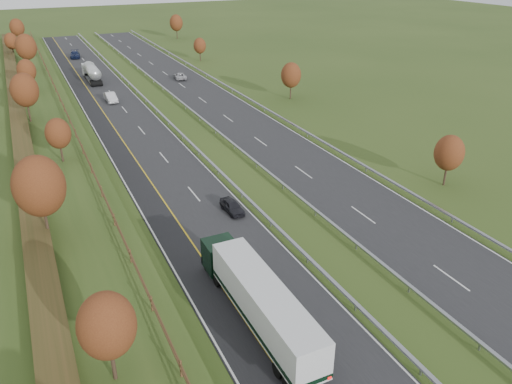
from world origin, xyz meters
The scene contains 19 objects.
ground centered at (8.00, 55.00, 0.00)m, with size 400.00×400.00×0.00m, color #2F4518.
near_carriageway centered at (0.00, 60.00, 0.02)m, with size 10.50×200.00×0.04m, color black.
far_carriageway centered at (16.50, 60.00, 0.02)m, with size 10.50×200.00×0.04m, color black.
hard_shoulder centered at (-3.75, 60.00, 0.02)m, with size 3.00×200.00×0.04m, color black.
lane_markings centered at (6.40, 59.88, 0.05)m, with size 26.75×200.00×0.01m.
embankment_left centered at (-13.00, 60.00, 1.00)m, with size 12.00×200.00×2.00m, color #2F4518.
hedge_left centered at (-15.00, 60.00, 2.55)m, with size 2.20×180.00×1.10m, color #333215.
fence_left centered at (-8.50, 59.59, 2.73)m, with size 0.12×189.06×1.20m.
median_barrier_near centered at (5.70, 60.00, 0.61)m, with size 0.32×200.00×0.71m.
median_barrier_far centered at (10.80, 60.00, 0.61)m, with size 0.32×200.00×0.71m.
outer_barrier_far centered at (22.30, 60.00, 0.62)m, with size 0.32×200.00×0.71m.
trees_left centered at (-12.64, 56.63, 6.37)m, with size 6.64×164.30×7.66m.
trees_far centered at (29.80, 89.21, 4.25)m, with size 8.45×118.60×7.12m.
box_lorry centered at (-1.59, 12.67, 2.33)m, with size 2.58×16.28×4.06m.
road_tanker centered at (-0.23, 94.62, 1.86)m, with size 2.40×11.22×3.46m.
car_dark_near centered at (3.45, 29.31, 0.67)m, with size 1.50×3.73×1.27m, color black.
car_silver_mid centered at (0.18, 76.99, 0.83)m, with size 1.67×4.80×1.58m, color silver.
car_small_far centered at (-0.19, 121.80, 0.84)m, with size 2.25×5.54×1.61m, color #131B3B.
car_oncoming centered at (16.58, 88.41, 0.70)m, with size 2.20×4.77×1.32m, color #B3B3B8.
Camera 1 is at (-13.76, -12.68, 24.27)m, focal length 35.00 mm.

